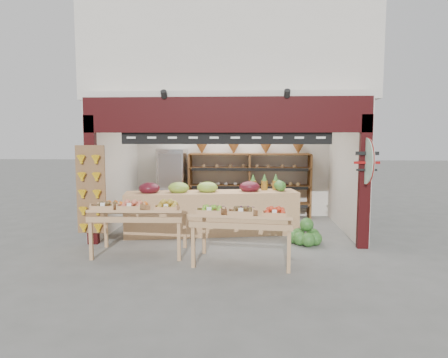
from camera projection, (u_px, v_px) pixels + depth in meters
ground at (228, 233)px, 9.20m from camera, size 60.00×60.00×0.00m
shop_structure at (231, 71)px, 10.39m from camera, size 6.36×5.12×5.40m
banana_board at (90, 191)px, 8.08m from camera, size 0.60×0.15×1.80m
gift_sign at (367, 161)px, 7.71m from camera, size 0.04×0.93×0.92m
back_shelving at (249, 174)px, 10.95m from camera, size 3.34×0.55×2.03m
refrigerator at (173, 183)px, 11.01m from camera, size 0.77×0.77×1.89m
cardboard_stack at (190, 220)px, 9.62m from camera, size 0.99×0.71×0.59m
mid_counter at (211, 211)px, 9.11m from camera, size 3.97×1.42×1.20m
display_table_left at (134, 210)px, 7.55m from camera, size 1.74×1.01×1.08m
display_table_right at (240, 215)px, 7.02m from camera, size 1.82×1.14×1.08m
watermelon_pile at (305, 235)px, 8.27m from camera, size 0.70×0.70×0.54m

